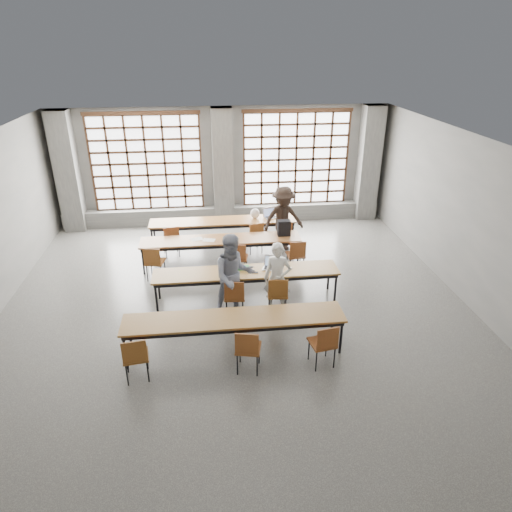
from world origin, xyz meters
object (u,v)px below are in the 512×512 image
(chair_near_left, at_px, (135,355))
(chair_front_left, at_px, (234,294))
(chair_front_right, at_px, (278,292))
(plastic_bag, at_px, (255,213))
(chair_near_mid, at_px, (248,347))
(student_back, at_px, (283,219))
(laptop_front, at_px, (272,265))
(chair_back_mid, at_px, (255,234))
(chair_mid_right, at_px, (296,253))
(student_female, at_px, (234,276))
(chair_near_right, at_px, (324,341))
(chair_back_right, at_px, (284,233))
(laptop_back, at_px, (270,215))
(desk_row_b, at_px, (221,241))
(desk_row_a, at_px, (223,222))
(chair_mid_centre, at_px, (238,256))
(desk_row_c, at_px, (246,274))
(student_male, at_px, (277,279))
(phone, at_px, (255,272))
(backpack, at_px, (284,228))
(mouse, at_px, (290,268))
(chair_mid_left, at_px, (154,260))
(desk_row_d, at_px, (234,320))
(green_box, at_px, (244,268))
(red_pouch, at_px, (135,353))

(chair_near_left, bearing_deg, chair_front_left, 45.04)
(chair_front_left, relative_size, chair_front_right, 1.00)
(plastic_bag, bearing_deg, chair_near_mid, -97.65)
(chair_front_left, height_order, chair_near_left, same)
(student_back, distance_m, laptop_front, 2.58)
(chair_back_mid, bearing_deg, chair_mid_right, -55.76)
(chair_near_mid, xyz_separation_m, student_female, (-0.10, 1.90, 0.36))
(chair_front_left, distance_m, chair_near_right, 2.28)
(chair_back_right, relative_size, chair_mid_right, 1.00)
(laptop_front, distance_m, laptop_back, 3.12)
(student_female, bearing_deg, chair_near_right, -62.39)
(chair_near_left, height_order, laptop_back, laptop_back)
(student_female, bearing_deg, desk_row_b, 84.79)
(desk_row_a, xyz_separation_m, chair_near_mid, (0.16, -5.49, -0.13))
(chair_mid_centre, xyz_separation_m, chair_front_right, (0.67, -1.81, 0.00))
(desk_row_a, height_order, chair_mid_centre, chair_mid_centre)
(desk_row_c, bearing_deg, chair_near_mid, -94.83)
(desk_row_c, distance_m, student_male, 0.79)
(phone, xyz_separation_m, backpack, (0.95, 1.96, 0.19))
(desk_row_a, distance_m, student_male, 3.72)
(student_female, bearing_deg, chair_mid_right, 36.45)
(laptop_front, bearing_deg, mouse, -18.40)
(laptop_front, height_order, phone, laptop_front)
(student_male, xyz_separation_m, student_back, (0.64, 3.09, 0.11))
(chair_mid_left, distance_m, chair_front_right, 3.23)
(backpack, bearing_deg, phone, -116.46)
(laptop_back, bearing_deg, plastic_bag, -172.43)
(desk_row_d, distance_m, green_box, 1.89)
(desk_row_a, distance_m, chair_front_left, 3.72)
(chair_near_right, height_order, student_female, student_female)
(chair_mid_right, xyz_separation_m, chair_near_left, (-3.41, -3.58, 0.00))
(desk_row_c, relative_size, backpack, 10.00)
(chair_mid_right, bearing_deg, chair_front_right, -112.40)
(chair_mid_right, bearing_deg, red_pouch, -134.33)
(chair_front_left, distance_m, student_back, 3.59)
(student_female, xyz_separation_m, laptop_front, (0.87, 0.61, -0.11))
(student_male, xyz_separation_m, plastic_bag, (-0.06, 3.64, 0.09))
(chair_front_left, xyz_separation_m, chair_near_mid, (0.10, -1.77, 0.00))
(desk_row_c, xyz_separation_m, plastic_bag, (0.54, 3.14, 0.21))
(chair_back_mid, xyz_separation_m, backpack, (0.67, -0.61, 0.39))
(chair_back_right, bearing_deg, chair_near_right, -91.37)
(desk_row_c, distance_m, laptop_front, 0.59)
(chair_back_mid, relative_size, laptop_front, 1.99)
(chair_mid_centre, height_order, chair_near_right, same)
(chair_back_right, xyz_separation_m, chair_mid_centre, (-1.33, -1.28, 0.00))
(chair_front_right, bearing_deg, mouse, 59.55)
(mouse, bearing_deg, phone, -174.07)
(desk_row_b, relative_size, student_back, 2.25)
(phone, xyz_separation_m, plastic_bag, (0.36, 3.24, 0.14))
(chair_back_mid, bearing_deg, laptop_front, -87.43)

